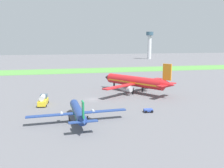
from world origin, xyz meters
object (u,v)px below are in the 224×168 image
object	(u,v)px
airplane_midfield_jet	(136,82)
airplane_foreground_turboprop	(78,112)
fuel_truck_near_gate	(43,100)
control_tower	(150,43)
baggage_cart_midfield	(148,110)

from	to	relation	value
airplane_midfield_jet	airplane_foreground_turboprop	bearing A→B (deg)	106.47
fuel_truck_near_gate	control_tower	distance (m)	211.35
airplane_midfield_jet	baggage_cart_midfield	size ratio (longest dim) A/B	11.74
airplane_foreground_turboprop	control_tower	world-z (taller)	control_tower
fuel_truck_near_gate	airplane_foreground_turboprop	bearing A→B (deg)	-147.80
fuel_truck_near_gate	baggage_cart_midfield	bearing A→B (deg)	-110.97
control_tower	airplane_midfield_jet	bearing A→B (deg)	-113.24
airplane_midfield_jet	control_tower	bearing A→B (deg)	-57.00
airplane_foreground_turboprop	fuel_truck_near_gate	size ratio (longest dim) A/B	3.58
fuel_truck_near_gate	control_tower	xyz separation A→B (m)	(106.67, 181.70, 16.66)
airplane_foreground_turboprop	fuel_truck_near_gate	world-z (taller)	airplane_foreground_turboprop
fuel_truck_near_gate	control_tower	size ratio (longest dim) A/B	0.22
baggage_cart_midfield	control_tower	bearing A→B (deg)	72.11
baggage_cart_midfield	airplane_midfield_jet	bearing A→B (deg)	83.16
airplane_foreground_turboprop	fuel_truck_near_gate	xyz separation A→B (m)	(-9.10, 18.19, -1.05)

